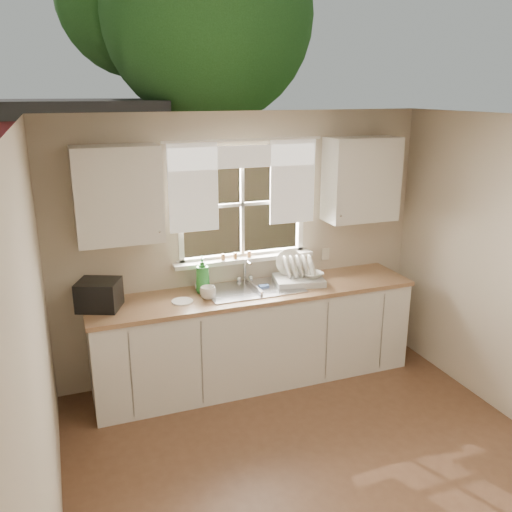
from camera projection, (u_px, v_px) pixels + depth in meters
name	position (u px, v px, depth m)	size (l,w,h in m)	color
ground	(340.00, 494.00, 3.74)	(4.00, 4.00, 0.00)	brown
room_walls	(354.00, 335.00, 3.32)	(3.62, 4.02, 2.50)	beige
ceiling	(360.00, 123.00, 3.01)	(3.60, 4.00, 0.02)	silver
window	(243.00, 222.00, 5.10)	(1.38, 0.16, 1.06)	white
curtains	(244.00, 175.00, 4.92)	(1.50, 0.03, 0.81)	white
base_cabinets	(255.00, 337.00, 5.12)	(3.00, 0.62, 0.87)	silver
countertop	(255.00, 292.00, 4.98)	(3.04, 0.65, 0.04)	#9C734E
upper_cabinet_left	(118.00, 195.00, 4.45)	(0.70, 0.33, 0.80)	silver
upper_cabinet_right	(361.00, 179.00, 5.22)	(0.70, 0.33, 0.80)	silver
wall_outlet	(325.00, 254.00, 5.50)	(0.08, 0.01, 0.12)	beige
sill_jars	(236.00, 256.00, 5.10)	(0.30, 0.04, 0.06)	brown
backyard	(161.00, 48.00, 10.46)	(20.00, 10.00, 6.13)	#335421
sink	(254.00, 297.00, 5.03)	(0.88, 0.52, 0.40)	#B7B7BC
dish_rack	(298.00, 275.00, 5.15)	(0.51, 0.43, 0.31)	silver
bowl	(313.00, 275.00, 5.14)	(0.19, 0.19, 0.05)	silver
soap_bottle_a	(203.00, 275.00, 4.88)	(0.13, 0.13, 0.34)	green
soap_bottle_b	(202.00, 281.00, 4.94)	(0.08, 0.09, 0.19)	blue
soap_bottle_c	(202.00, 283.00, 4.92)	(0.14, 0.14, 0.18)	#EDE2C3
saucer	(182.00, 301.00, 4.70)	(0.19, 0.19, 0.01)	white
cup	(208.00, 293.00, 4.76)	(0.14, 0.14, 0.11)	silver
black_appliance	(99.00, 295.00, 4.54)	(0.33, 0.29, 0.25)	black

